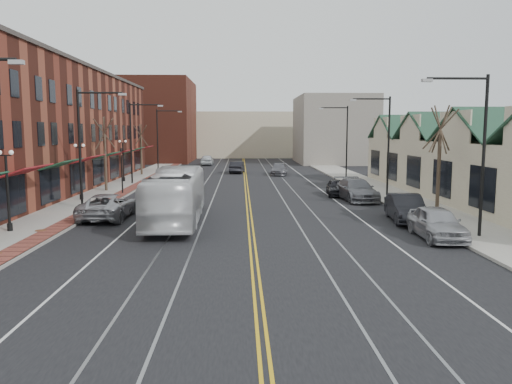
{
  "coord_description": "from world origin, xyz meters",
  "views": [
    {
      "loc": [
        -0.55,
        -18.37,
        5.46
      ],
      "look_at": [
        0.31,
        9.4,
        2.0
      ],
      "focal_mm": 35.0,
      "sensor_mm": 36.0,
      "label": 1
    }
  ],
  "objects": [
    {
      "name": "lamppost_l_2",
      "position": [
        -12.8,
        20.0,
        2.2
      ],
      "size": [
        0.84,
        0.28,
        4.27
      ],
      "color": "black",
      "rests_on": "sidewalk_left"
    },
    {
      "name": "traffic_signal",
      "position": [
        -10.6,
        24.0,
        2.35
      ],
      "size": [
        0.18,
        0.15,
        3.8
      ],
      "color": "black",
      "rests_on": "sidewalk_left"
    },
    {
      "name": "building_left",
      "position": [
        -19.0,
        27.0,
        5.5
      ],
      "size": [
        10.0,
        50.0,
        11.0
      ],
      "primitive_type": "cube",
      "color": "maroon",
      "rests_on": "ground"
    },
    {
      "name": "distant_car_left",
      "position": [
        -1.0,
        45.25,
        0.75
      ],
      "size": [
        2.01,
        4.68,
        1.5
      ],
      "primitive_type": "imported",
      "rotation": [
        0.0,
        0.0,
        3.05
      ],
      "color": "black",
      "rests_on": "ground"
    },
    {
      "name": "lamppost_l_3",
      "position": [
        -12.8,
        34.0,
        2.2
      ],
      "size": [
        0.84,
        0.28,
        4.27
      ],
      "color": "black",
      "rests_on": "sidewalk_left"
    },
    {
      "name": "distant_car_right",
      "position": [
        4.14,
        42.3,
        0.7
      ],
      "size": [
        2.58,
        5.02,
        1.39
      ],
      "primitive_type": "imported",
      "rotation": [
        0.0,
        0.0,
        -0.13
      ],
      "color": "#5B5B62",
      "rests_on": "ground"
    },
    {
      "name": "streetlight_l_3",
      "position": [
        -11.05,
        48.0,
        5.03
      ],
      "size": [
        3.33,
        0.25,
        8.0
      ],
      "color": "black",
      "rests_on": "sidewalk_left"
    },
    {
      "name": "tree_left_near",
      "position": [
        -12.5,
        26.0,
        3.51
      ],
      "size": [
        1.78,
        1.37,
        6.48
      ],
      "color": "#382B21",
      "rests_on": "sidewalk_left"
    },
    {
      "name": "lamppost_l_1",
      "position": [
        -12.8,
        8.0,
        2.2
      ],
      "size": [
        0.84,
        0.28,
        4.27
      ],
      "color": "black",
      "rests_on": "sidewalk_left"
    },
    {
      "name": "backdrop_mid",
      "position": [
        0.0,
        85.0,
        4.5
      ],
      "size": [
        22.0,
        14.0,
        9.0
      ],
      "primitive_type": "cube",
      "color": "#BBAC8F",
      "rests_on": "ground"
    },
    {
      "name": "parked_car_d",
      "position": [
        7.5,
        22.7,
        0.7
      ],
      "size": [
        2.07,
        4.27,
        1.4
      ],
      "primitive_type": "imported",
      "rotation": [
        0.0,
        0.0,
        -0.1
      ],
      "color": "black",
      "rests_on": "ground"
    },
    {
      "name": "parked_car_b",
      "position": [
        9.3,
        10.74,
        0.83
      ],
      "size": [
        2.3,
        5.17,
        1.65
      ],
      "primitive_type": "imported",
      "rotation": [
        0.0,
        0.0,
        -0.11
      ],
      "color": "black",
      "rests_on": "ground"
    },
    {
      "name": "distant_car_far",
      "position": [
        -5.79,
        59.8,
        0.82
      ],
      "size": [
        1.95,
        4.82,
        1.64
      ],
      "primitive_type": "imported",
      "rotation": [
        0.0,
        0.0,
        3.14
      ],
      "color": "silver",
      "rests_on": "ground"
    },
    {
      "name": "parked_suv",
      "position": [
        -8.75,
        12.29,
        0.79
      ],
      "size": [
        2.69,
        5.73,
        1.59
      ],
      "primitive_type": "imported",
      "rotation": [
        0.0,
        0.0,
        3.13
      ],
      "color": "#9A9CA1",
      "rests_on": "ground"
    },
    {
      "name": "parked_car_a",
      "position": [
        9.3,
        5.99,
        0.82
      ],
      "size": [
        2.1,
        4.89,
        1.65
      ],
      "primitive_type": "imported",
      "rotation": [
        0.0,
        0.0,
        -0.03
      ],
      "color": "#9A9AA0",
      "rests_on": "ground"
    },
    {
      "name": "backdrop_left",
      "position": [
        -16.0,
        70.0,
        7.0
      ],
      "size": [
        14.0,
        18.0,
        14.0
      ],
      "primitive_type": "cube",
      "color": "maroon",
      "rests_on": "ground"
    },
    {
      "name": "ground",
      "position": [
        0.0,
        0.0,
        0.0
      ],
      "size": [
        160.0,
        160.0,
        0.0
      ],
      "primitive_type": "plane",
      "color": "black",
      "rests_on": "ground"
    },
    {
      "name": "tree_right_mid",
      "position": [
        12.5,
        14.0,
        3.75
      ],
      "size": [
        1.9,
        1.46,
        6.93
      ],
      "color": "#382B21",
      "rests_on": "sidewalk_right"
    },
    {
      "name": "streetlight_r_1",
      "position": [
        11.05,
        22.0,
        5.03
      ],
      "size": [
        3.33,
        0.25,
        8.0
      ],
      "color": "black",
      "rests_on": "sidewalk_right"
    },
    {
      "name": "streetlight_l_2",
      "position": [
        -11.05,
        32.0,
        5.03
      ],
      "size": [
        3.33,
        0.25,
        8.0
      ],
      "color": "black",
      "rests_on": "sidewalk_left"
    },
    {
      "name": "transit_bus",
      "position": [
        -4.36,
        10.92,
        1.59
      ],
      "size": [
        2.93,
        11.48,
        3.18
      ],
      "primitive_type": "imported",
      "rotation": [
        0.0,
        0.0,
        3.16
      ],
      "color": "silver",
      "rests_on": "ground"
    },
    {
      "name": "parked_car_c",
      "position": [
        8.44,
        19.84,
        0.84
      ],
      "size": [
        2.81,
        5.98,
        1.69
      ],
      "primitive_type": "imported",
      "rotation": [
        0.0,
        0.0,
        0.08
      ],
      "color": "slate",
      "rests_on": "ground"
    },
    {
      "name": "building_right",
      "position": [
        18.0,
        20.0,
        2.3
      ],
      "size": [
        8.0,
        36.0,
        4.6
      ],
      "primitive_type": "cube",
      "color": "#BBAC8F",
      "rests_on": "ground"
    },
    {
      "name": "backdrop_right",
      "position": [
        15.0,
        65.0,
        5.5
      ],
      "size": [
        12.0,
        16.0,
        11.0
      ],
      "primitive_type": "cube",
      "color": "slate",
      "rests_on": "ground"
    },
    {
      "name": "manhole_far",
      "position": [
        -11.2,
        8.0,
        0.16
      ],
      "size": [
        0.6,
        0.6,
        0.02
      ],
      "primitive_type": "cylinder",
      "color": "#592D19",
      "rests_on": "sidewalk_left"
    },
    {
      "name": "sidewalk_right",
      "position": [
        12.0,
        20.0,
        0.07
      ],
      "size": [
        4.0,
        120.0,
        0.15
      ],
      "primitive_type": "cube",
      "color": "gray",
      "rests_on": "ground"
    },
    {
      "name": "streetlight_l_1",
      "position": [
        -11.05,
        16.0,
        5.03
      ],
      "size": [
        3.33,
        0.25,
        8.0
      ],
      "color": "black",
      "rests_on": "sidewalk_left"
    },
    {
      "name": "streetlight_r_0",
      "position": [
        11.05,
        6.0,
        5.03
      ],
      "size": [
        3.33,
        0.25,
        8.0
      ],
      "color": "black",
      "rests_on": "sidewalk_right"
    },
    {
      "name": "tree_left_far",
      "position": [
        -12.5,
        42.0,
        3.28
      ],
      "size": [
        1.66,
        1.28,
        6.02
      ],
      "color": "#382B21",
      "rests_on": "sidewalk_left"
    },
    {
      "name": "streetlight_r_2",
      "position": [
        11.05,
        38.0,
        5.03
      ],
      "size": [
        3.33,
        0.25,
        8.0
      ],
      "color": "black",
      "rests_on": "sidewalk_right"
    },
    {
      "name": "sidewalk_left",
      "position": [
        -12.0,
        20.0,
        0.07
      ],
      "size": [
        4.0,
        120.0,
        0.15
      ],
      "primitive_type": "cube",
      "color": "gray",
      "rests_on": "ground"
    }
  ]
}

